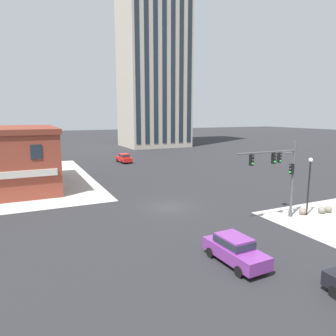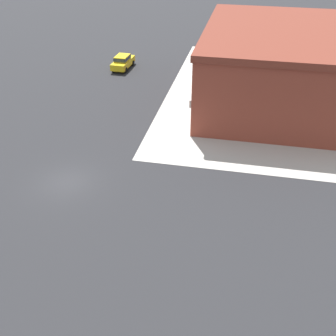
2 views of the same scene
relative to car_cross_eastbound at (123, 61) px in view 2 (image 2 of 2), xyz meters
name	(u,v)px [view 2 (image 2 of 2)]	position (x,y,z in m)	size (l,w,h in m)	color
ground_plane	(67,182)	(24.98, 3.12, -0.92)	(320.00, 320.00, 0.00)	#262628
sidewalk_far_corner	(318,99)	(4.98, 23.12, -0.92)	(32.00, 32.00, 0.02)	#B7B2A8
car_cross_eastbound	(123,61)	(0.00, 0.00, 0.00)	(4.47, 2.04, 1.68)	gold
storefront_block_near_corner	(280,66)	(6.22, 18.66, 2.81)	(19.91, 15.51, 7.43)	brown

